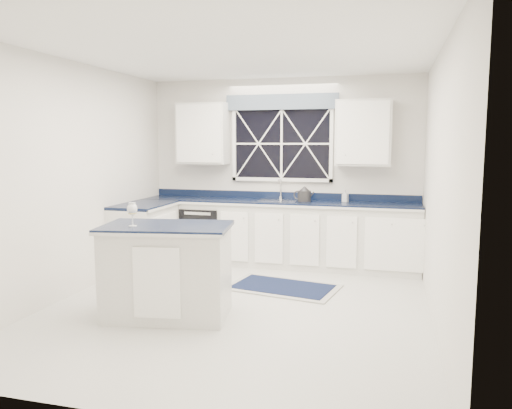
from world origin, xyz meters
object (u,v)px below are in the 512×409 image
(wine_glass, at_px, (132,210))
(dishwasher, at_px, (206,233))
(soap_bottle, at_px, (345,196))
(faucet, at_px, (280,188))
(kettle, at_px, (304,194))
(island, at_px, (167,271))

(wine_glass, bearing_deg, dishwasher, 94.59)
(soap_bottle, bearing_deg, faucet, 176.60)
(dishwasher, bearing_deg, soap_bottle, 3.86)
(faucet, distance_m, wine_glass, 2.89)
(kettle, xyz_separation_m, soap_bottle, (0.56, 0.15, -0.02))
(dishwasher, height_order, wine_glass, wine_glass)
(dishwasher, height_order, island, island)
(dishwasher, xyz_separation_m, kettle, (1.49, -0.01, 0.63))
(dishwasher, height_order, kettle, kettle)
(dishwasher, distance_m, wine_glass, 2.66)
(soap_bottle, bearing_deg, island, -121.65)
(island, height_order, kettle, kettle)
(faucet, relative_size, kettle, 0.97)
(dishwasher, relative_size, wine_glass, 3.48)
(wine_glass, bearing_deg, soap_bottle, 55.64)
(island, distance_m, soap_bottle, 3.02)
(island, distance_m, kettle, 2.64)
(dishwasher, distance_m, soap_bottle, 2.14)
(island, bearing_deg, dishwasher, 92.21)
(faucet, distance_m, kettle, 0.44)
(faucet, height_order, island, faucet)
(island, relative_size, soap_bottle, 8.36)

